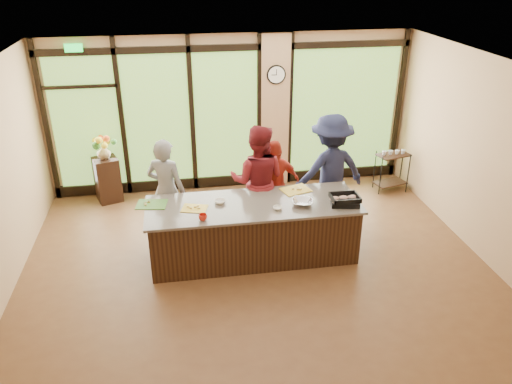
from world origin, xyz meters
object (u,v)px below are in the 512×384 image
object	(u,v)px
cook_left	(167,191)
flower_stand	(108,179)
bar_cart	(392,166)
island_base	(253,231)
cook_right	(330,171)
roasting_pan	(345,202)

from	to	relation	value
cook_left	flower_stand	world-z (taller)	cook_left
flower_stand	bar_cart	world-z (taller)	flower_stand
bar_cart	flower_stand	bearing A→B (deg)	160.37
cook_left	bar_cart	world-z (taller)	cook_left
island_base	cook_left	world-z (taller)	cook_left
cook_right	bar_cart	size ratio (longest dim) A/B	2.32
island_base	flower_stand	size ratio (longest dim) A/B	3.62
flower_stand	bar_cart	size ratio (longest dim) A/B	1.01
island_base	cook_right	distance (m)	1.77
roasting_pan	bar_cart	size ratio (longest dim) A/B	0.49
cook_left	cook_right	distance (m)	2.74
roasting_pan	flower_stand	size ratio (longest dim) A/B	0.49
cook_left	bar_cart	size ratio (longest dim) A/B	2.06
cook_right	bar_cart	bearing A→B (deg)	-157.27
island_base	flower_stand	bearing A→B (deg)	135.40
cook_left	island_base	bearing A→B (deg)	174.43
cook_left	cook_right	world-z (taller)	cook_right
island_base	cook_left	size ratio (longest dim) A/B	1.77
bar_cart	roasting_pan	bearing A→B (deg)	-143.52
island_base	bar_cart	size ratio (longest dim) A/B	3.65
cook_left	roasting_pan	world-z (taller)	cook_left
roasting_pan	cook_right	bearing A→B (deg)	95.70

